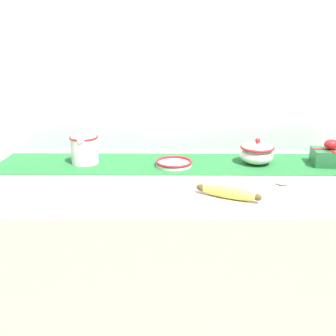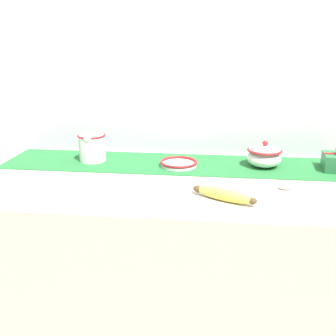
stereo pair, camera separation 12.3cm
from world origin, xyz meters
name	(u,v)px [view 1 (the left image)]	position (x,y,z in m)	size (l,w,h in m)	color
countertop	(166,288)	(0.00, 0.00, 0.44)	(1.40, 0.62, 0.88)	beige
back_wall	(167,76)	(0.00, 0.33, 1.20)	(2.20, 0.04, 2.40)	silver
table_runner	(166,164)	(0.00, 0.17, 0.88)	(1.29, 0.27, 0.00)	#236B33
cream_pitcher	(85,149)	(-0.31, 0.17, 0.94)	(0.11, 0.13, 0.11)	white
sugar_bowl	(257,153)	(0.34, 0.17, 0.93)	(0.13, 0.13, 0.10)	white
small_dish	(174,163)	(0.03, 0.14, 0.90)	(0.14, 0.14, 0.02)	white
banana	(228,192)	(0.19, -0.17, 0.90)	(0.19, 0.12, 0.04)	#DBCC4C
spoon	(280,183)	(0.38, -0.05, 0.89)	(0.15, 0.04, 0.01)	#A89E89
gift_box	(330,156)	(0.62, 0.15, 0.92)	(0.13, 0.12, 0.10)	#236638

